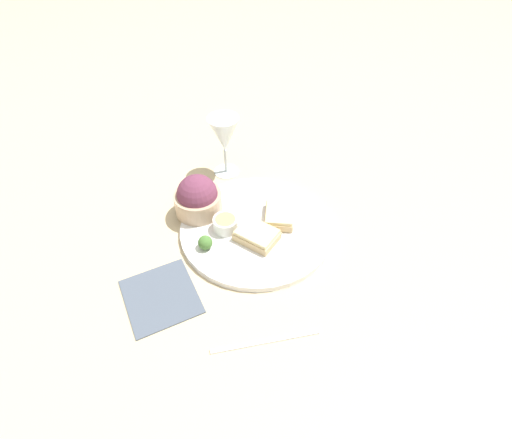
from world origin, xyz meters
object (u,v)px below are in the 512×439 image
Objects in this scene: fork at (265,341)px; cheese_toast_far at (278,213)px; napkin at (161,296)px; salad_bowl at (198,198)px; sauce_ramekin at (225,223)px; wine_glass at (224,136)px; cheese_toast_near at (257,235)px.

cheese_toast_far is at bearing -29.72° from fork.
cheese_toast_far is at bearing -72.23° from napkin.
sauce_ramekin is at bearing -156.25° from salad_bowl.
salad_bowl is at bearing -36.40° from napkin.
wine_glass is 1.07× the size of napkin.
salad_bowl is at bearing 32.41° from cheese_toast_near.
salad_bowl is 0.18m from wine_glass.
sauce_ramekin is at bearing -58.24° from napkin.
cheese_toast_near is (-0.05, -0.05, -0.00)m from sauce_ramekin.
fork is (-0.26, 0.15, -0.02)m from cheese_toast_far.
sauce_ramekin is at bearing 83.76° from cheese_toast_far.
salad_bowl is 1.03× the size of cheese_toast_far.
napkin is at bearing 103.23° from cheese_toast_near.
napkin is 0.22m from fork.
sauce_ramekin is 0.28× the size of fork.
wine_glass is (0.13, -0.11, 0.06)m from salad_bowl.
cheese_toast_near is 0.67× the size of wine_glass.
napkin is (-0.11, 0.17, -0.03)m from sauce_ramekin.
napkin is (-0.09, 0.29, -0.02)m from cheese_toast_far.
cheese_toast_near is 0.72× the size of napkin.
wine_glass reaches higher than salad_bowl.
sauce_ramekin is at bearing 159.52° from wine_glass.
fork is (-0.35, -0.01, -0.05)m from salad_bowl.
salad_bowl is 0.18m from cheese_toast_far.
cheese_toast_near reaches higher than fork.
salad_bowl is 0.56× the size of fork.
napkin is (-0.31, 0.25, -0.11)m from wine_glass.
sauce_ramekin is 0.28m from fork.
sauce_ramekin is (-0.08, -0.04, -0.02)m from salad_bowl.
fork is at bearing 160.31° from cheese_toast_near.
cheese_toast_far is 0.54× the size of fork.
wine_glass is (0.21, -0.08, 0.08)m from sauce_ramekin.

